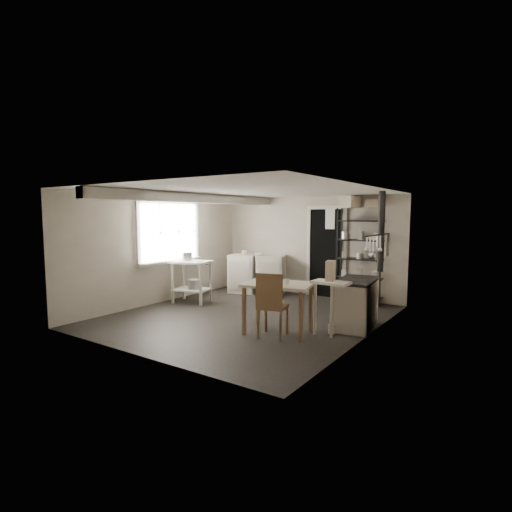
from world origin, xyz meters
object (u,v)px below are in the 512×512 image
Objects in this scene: shelf_rack at (360,259)px; chair at (273,306)px; work_table at (278,310)px; stove at (356,301)px; base_cabinets at (257,274)px; prep_table at (192,284)px; flour_sack at (361,294)px; stockpot at (186,258)px.

shelf_rack is 3.12m from chair.
shelf_rack is 1.91× the size of work_table.
stove is at bearing 48.13° from work_table.
chair reaches higher than base_cabinets.
shelf_rack is 2.00× the size of chair.
prep_table reaches higher than flour_sack.
shelf_rack reaches higher than stockpot.
prep_table is at bearing -150.90° from flour_sack.
work_table is at bearing -18.31° from prep_table.
prep_table is 0.44× the size of shelf_rack.
stockpot is 3.71m from shelf_rack.
shelf_rack reaches higher than prep_table.
shelf_rack reaches higher than flour_sack.
base_cabinets is at bearing -178.82° from shelf_rack.
prep_table is 2.93m from chair.
prep_table reaches higher than stove.
flour_sack is at bearing 67.83° from chair.
prep_table is at bearing -152.72° from shelf_rack.
flour_sack is at bearing 27.60° from stockpot.
stove is (3.04, -1.54, -0.02)m from base_cabinets.
flour_sack is at bearing 80.69° from work_table.
shelf_rack is 2.03m from stove.
chair is at bearing -101.25° from shelf_rack.
stove is at bearing 1.57° from stockpot.
chair is 2.25× the size of flour_sack.
base_cabinets is at bearing 114.02° from chair.
chair is (-0.26, -3.07, -0.46)m from shelf_rack.
stockpot is 3.80m from stove.
shelf_rack is at bearing 119.31° from flour_sack.
chair reaches higher than stove.
shelf_rack reaches higher than chair.
prep_table is 3.58m from flour_sack.
stockpot is 3.05m from work_table.
stockpot is (-0.17, 0.02, 0.54)m from prep_table.
prep_table is at bearing 174.26° from stove.
base_cabinets reaches higher than work_table.
work_table is 2.35× the size of flour_sack.
stove is at bearing -73.57° from flour_sack.
stove is at bearing 39.95° from chair.
stove is 0.98× the size of work_table.
base_cabinets is 1.32× the size of work_table.
stockpot reaches higher than chair.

